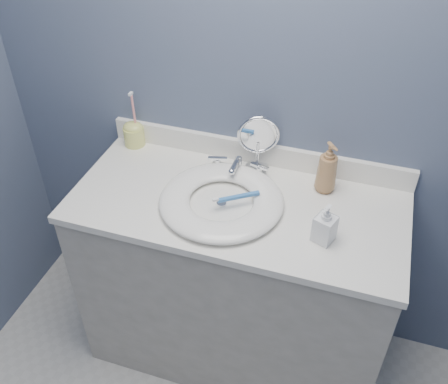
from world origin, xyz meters
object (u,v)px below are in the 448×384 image
at_px(makeup_mirror, 258,141).
at_px(soap_bottle_clear, 325,223).
at_px(soap_bottle_amber, 327,168).
at_px(toothbrush_holder, 134,133).

bearing_deg(makeup_mirror, soap_bottle_clear, -63.26).
relative_size(soap_bottle_amber, soap_bottle_clear, 1.41).
xyz_separation_m(makeup_mirror, soap_bottle_amber, (0.27, -0.05, -0.03)).
xyz_separation_m(soap_bottle_amber, toothbrush_holder, (-0.81, 0.06, -0.05)).
height_order(soap_bottle_clear, toothbrush_holder, toothbrush_holder).
xyz_separation_m(soap_bottle_amber, soap_bottle_clear, (0.04, -0.27, -0.03)).
bearing_deg(soap_bottle_amber, toothbrush_holder, 136.08).
distance_m(makeup_mirror, soap_bottle_amber, 0.28).
bearing_deg(makeup_mirror, soap_bottle_amber, -28.18).
distance_m(soap_bottle_amber, toothbrush_holder, 0.81).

